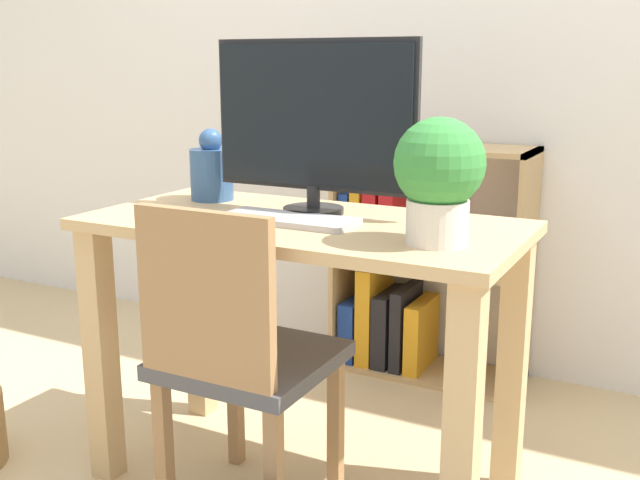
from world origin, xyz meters
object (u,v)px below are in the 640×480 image
(monitor, at_px, (314,120))
(keyboard, at_px, (289,219))
(potted_plant, at_px, (439,175))
(bookshelf, at_px, (401,273))
(chair, at_px, (237,353))
(vase, at_px, (212,170))

(monitor, relative_size, keyboard, 1.66)
(monitor, xyz_separation_m, potted_plant, (0.41, -0.18, -0.09))
(potted_plant, xyz_separation_m, bookshelf, (-0.46, 0.97, -0.53))
(monitor, xyz_separation_m, bookshelf, (-0.05, 0.79, -0.63))
(monitor, distance_m, keyboard, 0.28)
(monitor, relative_size, chair, 0.70)
(keyboard, height_order, bookshelf, bookshelf)
(monitor, bearing_deg, potted_plant, -24.24)
(vase, height_order, potted_plant, potted_plant)
(vase, height_order, bookshelf, vase)
(bookshelf, bearing_deg, potted_plant, -64.80)
(monitor, height_order, bookshelf, monitor)
(potted_plant, bearing_deg, keyboard, 173.42)
(keyboard, distance_m, chair, 0.36)
(monitor, height_order, potted_plant, monitor)
(monitor, height_order, vase, monitor)
(keyboard, bearing_deg, bookshelf, 93.04)
(chair, bearing_deg, bookshelf, 96.04)
(monitor, bearing_deg, vase, 173.76)
(potted_plant, bearing_deg, chair, -164.13)
(vase, bearing_deg, chair, -48.47)
(vase, bearing_deg, monitor, -6.24)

